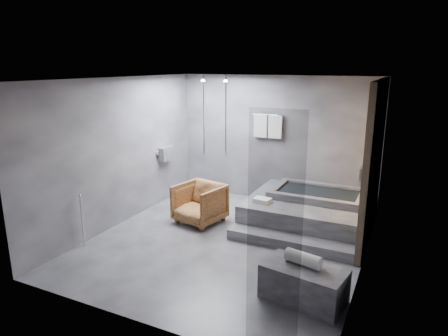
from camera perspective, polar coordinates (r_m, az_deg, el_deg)
The scene contains 7 objects.
room at distance 6.66m, azimuth 4.44°, elevation 3.36°, with size 5.00×5.04×2.82m.
tub_deck at distance 7.99m, azimuth 11.81°, elevation -6.03°, with size 2.20×2.00×0.50m, color #363638.
tub_step at distance 7.00m, azimuth 9.33°, elevation -10.40°, with size 2.20×0.36×0.18m, color #363638.
concrete_bench at distance 5.55m, azimuth 11.32°, elevation -15.89°, with size 1.06×0.58×0.48m, color #363639.
driftwood_chair at distance 7.85m, azimuth -3.51°, elevation -5.06°, with size 0.83×0.85×0.78m, color #492912.
rolled_towel at distance 5.44m, azimuth 11.24°, elevation -12.59°, with size 0.17×0.17×0.48m, color silver.
deck_towel at distance 7.57m, azimuth 5.47°, elevation -4.61°, with size 0.31×0.23×0.08m, color white.
Camera 1 is at (2.75, -5.85, 3.03)m, focal length 32.00 mm.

